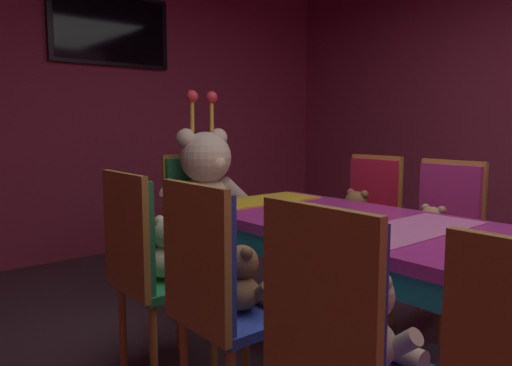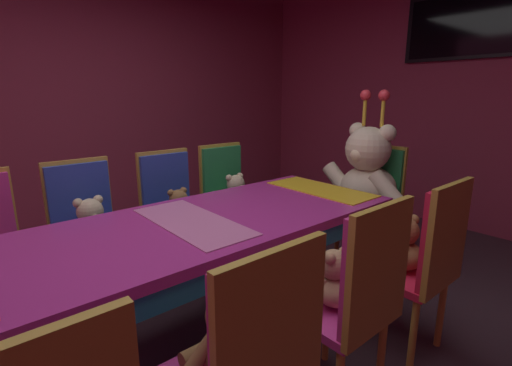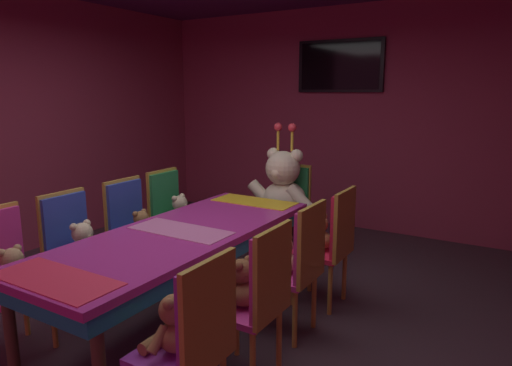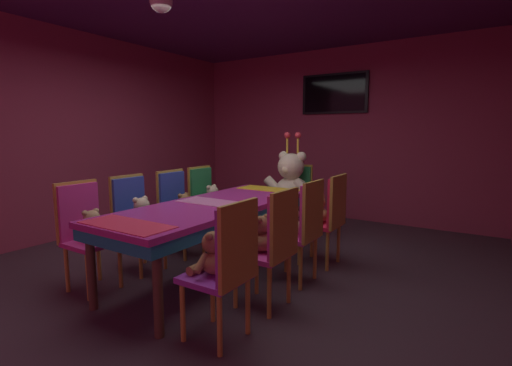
{
  "view_description": "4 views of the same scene",
  "coord_description": "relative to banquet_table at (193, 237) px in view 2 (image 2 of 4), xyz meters",
  "views": [
    {
      "loc": [
        -1.84,
        -1.16,
        1.19
      ],
      "look_at": [
        -0.18,
        0.85,
        0.88
      ],
      "focal_mm": 33.81,
      "sensor_mm": 36.0,
      "label": 1
    },
    {
      "loc": [
        1.6,
        -0.93,
        1.39
      ],
      "look_at": [
        -0.13,
        0.55,
        0.84
      ],
      "focal_mm": 25.7,
      "sensor_mm": 36.0,
      "label": 2
    },
    {
      "loc": [
        2.13,
        -2.48,
        1.74
      ],
      "look_at": [
        0.12,
        0.88,
        0.96
      ],
      "focal_mm": 32.28,
      "sensor_mm": 36.0,
      "label": 3
    },
    {
      "loc": [
        2.27,
        -2.78,
        1.43
      ],
      "look_at": [
        0.11,
        0.57,
        0.88
      ],
      "focal_mm": 26.05,
      "sensor_mm": 36.0,
      "label": 4
    }
  ],
  "objects": [
    {
      "name": "chair_left_2",
      "position": [
        -0.84,
        0.3,
        -0.06
      ],
      "size": [
        0.42,
        0.41,
        0.98
      ],
      "color": "#2D47B2",
      "rests_on": "ground_plane"
    },
    {
      "name": "banquet_table",
      "position": [
        0.0,
        0.0,
        0.0
      ],
      "size": [
        0.9,
        2.45,
        0.75
      ],
      "color": "#B22D8C",
      "rests_on": "ground_plane"
    },
    {
      "name": "teddy_right_2",
      "position": [
        0.69,
        0.3,
        -0.08
      ],
      "size": [
        0.23,
        0.29,
        0.27
      ],
      "rotation": [
        0.0,
        0.0,
        3.14
      ],
      "color": "tan",
      "rests_on": "chair_right_2"
    },
    {
      "name": "wall_back",
      "position": [
        0.0,
        3.2,
        0.75
      ],
      "size": [
        5.2,
        0.12,
        2.8
      ],
      "primitive_type": "cube",
      "color": "#99334C",
      "rests_on": "ground_plane"
    },
    {
      "name": "teddy_left_1",
      "position": [
        -0.7,
        -0.31,
        -0.06
      ],
      "size": [
        0.26,
        0.34,
        0.32
      ],
      "color": "beige",
      "rests_on": "chair_left_1"
    },
    {
      "name": "chair_right_1",
      "position": [
        0.86,
        -0.3,
        -0.06
      ],
      "size": [
        0.42,
        0.41,
        0.98
      ],
      "rotation": [
        0.0,
        0.0,
        3.14
      ],
      "color": "#CC338C",
      "rests_on": "ground_plane"
    },
    {
      "name": "king_teddy_bear",
      "position": [
        0.0,
        1.59,
        0.11
      ],
      "size": [
        0.75,
        0.58,
        0.97
      ],
      "rotation": [
        0.0,
        0.0,
        -1.57
      ],
      "color": "beige",
      "rests_on": "throne_chair"
    },
    {
      "name": "chair_right_2",
      "position": [
        0.83,
        0.3,
        -0.06
      ],
      "size": [
        0.42,
        0.41,
        0.98
      ],
      "rotation": [
        0.0,
        0.0,
        3.14
      ],
      "color": "#CC338C",
      "rests_on": "ground_plane"
    },
    {
      "name": "chair_left_3",
      "position": [
        -0.86,
        0.84,
        -0.06
      ],
      "size": [
        0.42,
        0.41,
        0.98
      ],
      "color": "#268C4C",
      "rests_on": "ground_plane"
    },
    {
      "name": "teddy_left_2",
      "position": [
        -0.7,
        0.3,
        -0.08
      ],
      "size": [
        0.22,
        0.29,
        0.27
      ],
      "color": "olive",
      "rests_on": "chair_left_2"
    },
    {
      "name": "chair_left_1",
      "position": [
        -0.84,
        -0.31,
        -0.06
      ],
      "size": [
        0.42,
        0.41,
        0.98
      ],
      "color": "#2D47B2",
      "rests_on": "ground_plane"
    },
    {
      "name": "teddy_left_3",
      "position": [
        -0.72,
        0.84,
        -0.07
      ],
      "size": [
        0.25,
        0.32,
        0.3
      ],
      "color": "beige",
      "rests_on": "chair_left_3"
    },
    {
      "name": "throne_chair",
      "position": [
        0.0,
        1.77,
        -0.06
      ],
      "size": [
        0.41,
        0.42,
        0.98
      ],
      "rotation": [
        0.0,
        0.0,
        -1.57
      ],
      "color": "#268C4C",
      "rests_on": "ground_plane"
    },
    {
      "name": "teddy_right_3",
      "position": [
        0.71,
        0.88,
        -0.07
      ],
      "size": [
        0.25,
        0.32,
        0.3
      ],
      "rotation": [
        0.0,
        0.0,
        3.14
      ],
      "color": "olive",
      "rests_on": "chair_right_3"
    },
    {
      "name": "ground_plane",
      "position": [
        0.0,
        0.0,
        -0.65
      ],
      "size": [
        7.9,
        7.9,
        0.0
      ],
      "primitive_type": "plane",
      "color": "#3F2D38"
    },
    {
      "name": "teddy_right_1",
      "position": [
        0.71,
        -0.3,
        -0.06
      ],
      "size": [
        0.25,
        0.32,
        0.3
      ],
      "rotation": [
        0.0,
        0.0,
        3.14
      ],
      "color": "brown",
      "rests_on": "chair_right_1"
    },
    {
      "name": "chair_right_3",
      "position": [
        0.86,
        0.88,
        -0.06
      ],
      "size": [
        0.42,
        0.41,
        0.98
      ],
      "rotation": [
        0.0,
        0.0,
        3.14
      ],
      "color": "red",
      "rests_on": "ground_plane"
    },
    {
      "name": "wall_left",
      "position": [
        -2.6,
        0.0,
        0.75
      ],
      "size": [
        0.12,
        6.4,
        2.8
      ],
      "primitive_type": "cube",
      "color": "#99334C",
      "rests_on": "ground_plane"
    },
    {
      "name": "wall_tv",
      "position": [
        0.0,
        3.11,
        1.4
      ],
      "size": [
        1.11,
        0.06,
        0.64
      ],
      "color": "black"
    }
  ]
}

